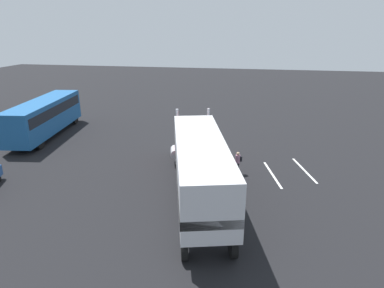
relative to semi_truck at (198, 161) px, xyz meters
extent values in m
plane|color=black|center=(6.93, 1.48, -2.52)|extent=(120.00, 120.00, 0.00)
cube|color=silver|center=(1.72, -2.02, -2.52)|extent=(4.30, 1.24, 0.01)
cube|color=silver|center=(4.41, -4.62, -2.52)|extent=(4.32, 1.15, 0.01)
cube|color=silver|center=(5.60, -6.94, -2.52)|extent=(4.30, 1.28, 0.01)
cube|color=#B21919|center=(6.63, 1.68, -0.82)|extent=(2.36, 2.87, 1.20)
cube|color=#B21919|center=(5.08, 1.29, -0.32)|extent=(1.97, 2.77, 2.20)
cube|color=silver|center=(7.54, 1.91, -0.82)|extent=(0.60, 2.05, 1.08)
cube|color=black|center=(6.63, 1.68, -0.76)|extent=(2.37, 2.91, 0.36)
cylinder|color=silver|center=(4.27, 2.22, 0.28)|extent=(0.18, 0.18, 3.40)
cylinder|color=silver|center=(4.81, 0.08, 0.28)|extent=(0.18, 0.18, 3.40)
cube|color=silver|center=(-1.08, -0.28, 0.23)|extent=(10.82, 5.11, 2.80)
cube|color=black|center=(-1.08, -0.28, -0.19)|extent=(10.83, 5.15, 0.44)
cylinder|color=silver|center=(5.16, 2.65, -1.57)|extent=(1.42, 0.94, 0.64)
cylinder|color=black|center=(6.65, 2.82, -1.97)|extent=(1.14, 0.56, 1.10)
cylinder|color=black|center=(7.19, 0.69, -1.97)|extent=(1.14, 0.56, 1.10)
cylinder|color=black|center=(4.42, 2.25, -1.97)|extent=(1.14, 0.56, 1.10)
cylinder|color=black|center=(4.96, 0.12, -1.97)|extent=(1.14, 0.56, 1.10)
cylinder|color=black|center=(-0.38, 1.03, -1.97)|extent=(1.14, 0.56, 1.10)
cylinder|color=black|center=(0.16, -1.10, -1.97)|extent=(1.14, 0.56, 1.10)
cylinder|color=black|center=(-5.47, -0.26, -1.97)|extent=(1.14, 0.56, 1.10)
cylinder|color=black|center=(-4.92, -2.40, -1.97)|extent=(1.14, 0.56, 1.10)
cylinder|color=black|center=(4.09, -2.16, -2.11)|extent=(0.18, 0.18, 0.82)
cylinder|color=black|center=(4.24, -2.12, -2.11)|extent=(0.18, 0.18, 0.82)
cylinder|color=#A5728C|center=(4.16, -2.14, -1.41)|extent=(0.34, 0.34, 0.58)
sphere|color=tan|center=(4.16, -2.14, -1.01)|extent=(0.23, 0.23, 0.23)
cube|color=black|center=(4.22, -2.33, -1.39)|extent=(0.29, 0.22, 0.36)
cube|color=#1E5999|center=(9.68, 16.29, -0.57)|extent=(11.24, 3.94, 2.90)
cube|color=black|center=(9.68, 16.29, 0.01)|extent=(10.59, 3.90, 0.90)
cylinder|color=black|center=(13.60, 17.94, -2.02)|extent=(1.03, 0.41, 1.00)
cylinder|color=black|center=(13.89, 15.70, -2.02)|extent=(1.03, 0.41, 1.00)
cylinder|color=black|center=(5.87, 16.93, -2.02)|extent=(1.03, 0.41, 1.00)
cylinder|color=black|center=(6.16, 14.70, -2.02)|extent=(1.03, 0.41, 1.00)
camera|label=1|loc=(-17.42, -2.78, 7.35)|focal=30.68mm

